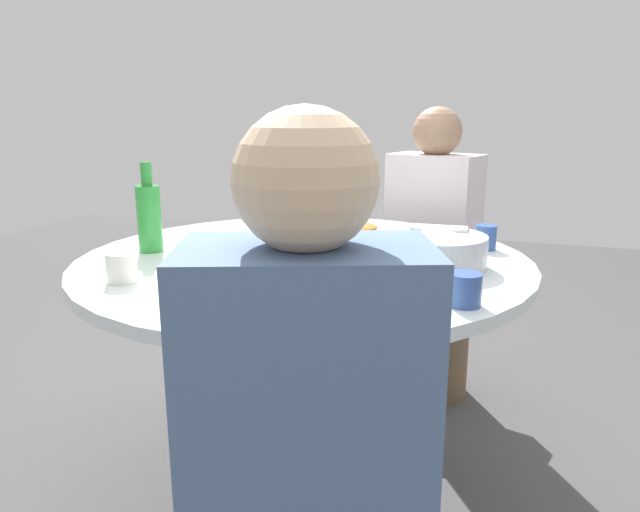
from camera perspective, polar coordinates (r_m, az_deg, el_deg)
The scene contains 14 objects.
ground at distance 1.99m, azimuth -1.40°, elevation -22.16°, with size 8.00×8.00×0.00m, color #474545.
round_dining_table at distance 1.69m, azimuth -1.53°, elevation -4.63°, with size 1.25×1.25×0.77m.
rice_bowl at distance 1.57m, azimuth 11.07°, elevation 0.58°, with size 0.26×0.26×0.09m.
soup_bowl at distance 1.31m, azimuth -9.26°, elevation -2.72°, with size 0.26×0.26×0.06m.
dish_noodles at distance 1.84m, azimuth -4.97°, elevation 1.92°, with size 0.24×0.24×0.04m.
dish_tofu_braise at distance 1.94m, azimuth 3.38°, elevation 2.57°, with size 0.20×0.20×0.04m.
dish_greens at distance 2.13m, azimuth -2.79°, elevation 3.68°, with size 0.21×0.21×0.05m.
green_bottle at distance 1.76m, azimuth -16.11°, elevation 3.72°, with size 0.07×0.07×0.26m.
tea_cup_near at distance 1.28m, azimuth 13.71°, elevation -3.14°, with size 0.07×0.07×0.07m, color #355091.
tea_cup_far at distance 1.80m, azimuth 15.64°, elevation 1.74°, with size 0.06×0.06×0.07m, color #2F5095.
tea_cup_side at distance 1.48m, azimuth -18.55°, elevation -1.05°, with size 0.07×0.07×0.07m, color white.
stool_for_diner_left at distance 2.55m, azimuth 10.29°, elevation -8.35°, with size 0.34×0.34×0.42m, color brown.
diner_left at distance 2.41m, azimuth 10.83°, elevation 3.37°, with size 0.42×0.40×0.76m.
diner_right at distance 0.87m, azimuth -1.26°, elevation -16.08°, with size 0.43×0.42×0.76m.
Camera 1 is at (1.51, 0.54, 1.18)m, focal length 33.28 mm.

